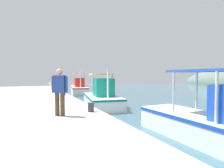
# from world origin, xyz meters

# --- Properties ---
(fishing_boat_nearest) EXTENTS (6.10, 2.70, 3.34)m
(fishing_boat_nearest) POSITION_xyz_m (-13.35, 2.76, 0.67)
(fishing_boat_nearest) COLOR white
(fishing_boat_nearest) RESTS_ON ground
(fishing_boat_second) EXTENTS (5.17, 2.82, 2.66)m
(fishing_boat_second) POSITION_xyz_m (-2.97, 1.94, 0.68)
(fishing_boat_second) COLOR white
(fishing_boat_second) RESTS_ON ground
(fishing_boat_third) EXTENTS (6.37, 1.87, 2.71)m
(fishing_boat_third) POSITION_xyz_m (5.46, 2.79, 0.67)
(fishing_boat_third) COLOR white
(fishing_boat_third) RESTS_ON ground
(pelican) EXTENTS (0.47, 0.97, 0.82)m
(pelican) POSITION_xyz_m (-8.28, -0.80, 1.20)
(pelican) COLOR tan
(pelican) RESTS_ON quay_pier
(fisherman_standing) EXTENTS (0.40, 0.53, 1.71)m
(fisherman_standing) POSITION_xyz_m (2.44, -1.70, 1.74)
(fisherman_standing) COLOR #4C3823
(fisherman_standing) RESTS_ON quay_pier
(mooring_bollard_nearest) EXTENTS (0.23, 0.23, 0.51)m
(mooring_bollard_nearest) POSITION_xyz_m (-13.88, -0.45, 1.05)
(mooring_bollard_nearest) COLOR #333338
(mooring_bollard_nearest) RESTS_ON quay_pier
(mooring_bollard_second) EXTENTS (0.24, 0.24, 0.51)m
(mooring_bollard_second) POSITION_xyz_m (-4.63, -0.45, 1.06)
(mooring_bollard_second) COLOR #333338
(mooring_bollard_second) RESTS_ON quay_pier
(mooring_bollard_third) EXTENTS (0.26, 0.26, 0.37)m
(mooring_bollard_third) POSITION_xyz_m (2.14, -0.45, 0.98)
(mooring_bollard_third) COLOR #333338
(mooring_bollard_third) RESTS_ON quay_pier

